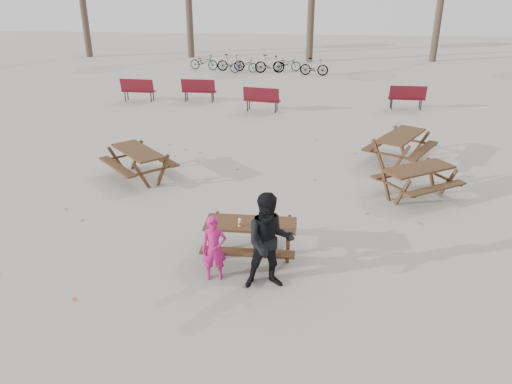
# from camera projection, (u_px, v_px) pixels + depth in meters

# --- Properties ---
(ground) EXTENTS (80.00, 80.00, 0.00)m
(ground) POSITION_uv_depth(u_px,v_px,m) (251.00, 257.00, 10.15)
(ground) COLOR gray
(ground) RESTS_ON ground
(main_picnic_table) EXTENTS (1.80, 1.45, 0.78)m
(main_picnic_table) POSITION_uv_depth(u_px,v_px,m) (251.00, 231.00, 9.91)
(main_picnic_table) COLOR #391F14
(main_picnic_table) RESTS_ON ground
(food_tray) EXTENTS (0.18, 0.11, 0.03)m
(food_tray) POSITION_uv_depth(u_px,v_px,m) (267.00, 225.00, 9.70)
(food_tray) COLOR white
(food_tray) RESTS_ON main_picnic_table
(bread_roll) EXTENTS (0.14, 0.06, 0.05)m
(bread_roll) POSITION_uv_depth(u_px,v_px,m) (267.00, 223.00, 9.68)
(bread_roll) COLOR tan
(bread_roll) RESTS_ON food_tray
(soda_bottle) EXTENTS (0.07, 0.07, 0.17)m
(soda_bottle) POSITION_uv_depth(u_px,v_px,m) (240.00, 223.00, 9.68)
(soda_bottle) COLOR silver
(soda_bottle) RESTS_ON main_picnic_table
(child) EXTENTS (0.52, 0.39, 1.27)m
(child) POSITION_uv_depth(u_px,v_px,m) (214.00, 249.00, 9.19)
(child) COLOR #B9176A
(child) RESTS_ON ground
(adult) EXTENTS (1.02, 0.87, 1.85)m
(adult) POSITION_uv_depth(u_px,v_px,m) (269.00, 242.00, 8.84)
(adult) COLOR black
(adult) RESTS_ON ground
(picnic_table_east) EXTENTS (2.35, 2.25, 0.79)m
(picnic_table_east) POSITION_uv_depth(u_px,v_px,m) (417.00, 182.00, 12.72)
(picnic_table_east) COLOR #391F14
(picnic_table_east) RESTS_ON ground
(picnic_table_north) EXTENTS (2.42, 2.43, 0.82)m
(picnic_table_north) POSITION_uv_depth(u_px,v_px,m) (139.00, 164.00, 13.89)
(picnic_table_north) COLOR #391F14
(picnic_table_north) RESTS_ON ground
(picnic_table_far) EXTENTS (2.43, 2.57, 0.87)m
(picnic_table_far) POSITION_uv_depth(u_px,v_px,m) (400.00, 148.00, 15.03)
(picnic_table_far) COLOR #391F14
(picnic_table_far) RESTS_ON ground
(park_bench_row) EXTENTS (13.21, 2.06, 1.03)m
(park_bench_row) POSITION_uv_depth(u_px,v_px,m) (249.00, 94.00, 21.45)
(park_bench_row) COLOR maroon
(park_bench_row) RESTS_ON ground
(bicycle_row) EXTENTS (8.20, 1.89, 1.02)m
(bicycle_row) POSITION_uv_depth(u_px,v_px,m) (256.00, 64.00, 28.79)
(bicycle_row) COLOR black
(bicycle_row) RESTS_ON ground
(fallen_leaves) EXTENTS (11.00, 11.00, 0.01)m
(fallen_leaves) POSITION_uv_depth(u_px,v_px,m) (282.00, 205.00, 12.38)
(fallen_leaves) COLOR #AD5F29
(fallen_leaves) RESTS_ON ground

